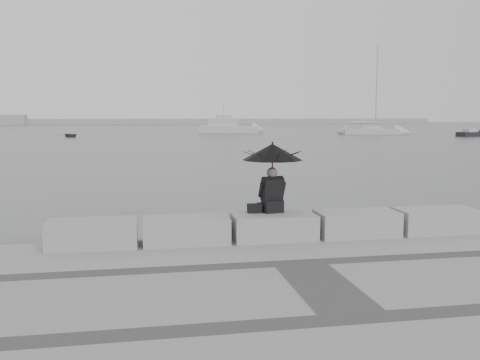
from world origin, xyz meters
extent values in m
plane|color=#4F5255|center=(0.00, 0.00, 0.00)|extent=(360.00, 360.00, 0.00)
cube|color=gray|center=(-3.40, -0.45, 0.75)|extent=(1.60, 0.80, 0.50)
cube|color=gray|center=(-1.70, -0.45, 0.75)|extent=(1.60, 0.80, 0.50)
cube|color=gray|center=(0.00, -0.45, 0.75)|extent=(1.60, 0.80, 0.50)
cube|color=gray|center=(1.70, -0.45, 0.75)|extent=(1.60, 0.80, 0.50)
cube|color=gray|center=(3.40, -0.45, 0.75)|extent=(1.60, 0.80, 0.50)
sphere|color=#726056|center=(0.02, -0.18, 1.78)|extent=(0.21, 0.21, 0.21)
cylinder|color=black|center=(0.02, -0.19, 1.85)|extent=(0.02, 0.02, 1.00)
cone|color=black|center=(0.02, -0.19, 2.19)|extent=(1.19, 1.19, 0.32)
sphere|color=black|center=(0.02, -0.19, 2.37)|extent=(0.04, 0.04, 0.04)
cube|color=black|center=(-0.34, -0.23, 1.09)|extent=(0.28, 0.16, 0.18)
cube|color=#97999C|center=(0.00, 155.00, 0.80)|extent=(180.00, 6.00, 1.60)
cube|color=silver|center=(30.73, 63.43, 0.35)|extent=(8.03, 5.17, 0.90)
cube|color=silver|center=(30.73, 63.43, 0.95)|extent=(3.10, 2.51, 0.50)
cylinder|color=#9C9C9F|center=(30.73, 63.43, 6.80)|extent=(0.16, 0.16, 12.00)
cylinder|color=#9C9C9F|center=(30.73, 63.43, 1.60)|extent=(4.04, 1.76, 0.10)
cube|color=silver|center=(11.11, 73.24, 0.50)|extent=(9.73, 5.16, 1.20)
cube|color=silver|center=(11.11, 73.24, 1.60)|extent=(5.08, 3.35, 1.20)
cube|color=silver|center=(11.11, 73.24, 2.50)|extent=(2.67, 2.16, 0.60)
cylinder|color=#9C9C9F|center=(11.11, 73.24, 3.60)|extent=(0.08, 0.08, 1.60)
cube|color=black|center=(40.92, 54.20, 0.25)|extent=(4.98, 2.82, 0.70)
cube|color=silver|center=(40.92, 54.20, 0.75)|extent=(1.69, 1.54, 0.50)
imported|color=slate|center=(-11.53, 61.77, 0.26)|extent=(3.38, 2.48, 0.53)
camera|label=1|loc=(-2.48, -10.31, 2.92)|focal=40.00mm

